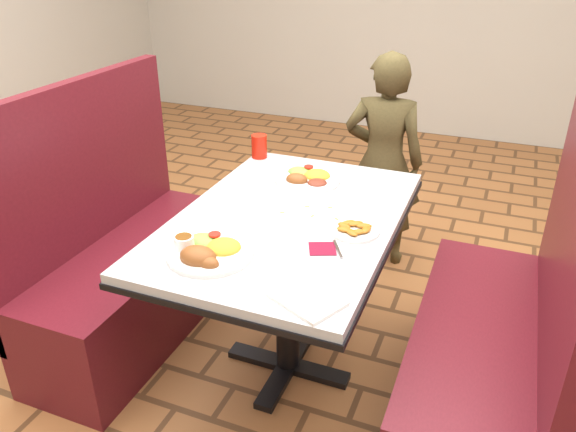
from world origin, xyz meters
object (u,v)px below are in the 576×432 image
Objects in this scene: near_dinner_plate at (208,248)px; far_dinner_plate at (308,175)px; red_tumbler at (259,146)px; dining_table at (288,238)px; booth_bench_right at (489,355)px; plantain_plate at (354,229)px; booth_bench_left at (128,268)px; diner_person at (383,162)px.

near_dinner_plate reaches higher than far_dinner_plate.
far_dinner_plate is 0.36m from red_tumbler.
dining_table is 0.42m from near_dinner_plate.
booth_bench_right is 0.68m from plantain_plate.
plantain_plate is 1.62× the size of red_tumbler.
far_dinner_plate reaches higher than dining_table.
booth_bench_left is 0.84m from red_tumbler.
booth_bench_left reaches higher than far_dinner_plate.
near_dinner_plate is 0.73m from far_dinner_plate.
booth_bench_left is at bearing -155.32° from far_dinner_plate.
red_tumbler is at bearing 138.41° from plantain_plate.
plantain_plate is at bearing -50.06° from far_dinner_plate.
diner_person is 1.14m from plantain_plate.
booth_bench_right reaches higher than near_dinner_plate.
booth_bench_right is at bearing 3.27° from plantain_plate.
dining_table is at bearing 78.75° from diner_person.
far_dinner_plate is (0.75, 0.35, 0.45)m from booth_bench_left.
dining_table is 0.66m from red_tumbler.
booth_bench_right is 4.15× the size of near_dinner_plate.
booth_bench_right is 1.01× the size of diner_person.
far_dinner_plate is at bearing -30.12° from red_tumbler.
dining_table is 0.29m from plantain_plate.
booth_bench_left reaches higher than red_tumbler.
diner_person reaches higher than plantain_plate.
booth_bench_left is at bearing 180.00° from dining_table.
diner_person is 4.22× the size of far_dinner_plate.
far_dinner_plate is at bearing 82.68° from near_dinner_plate.
plantain_plate is at bearing 92.73° from diner_person.
red_tumbler reaches higher than far_dinner_plate.
booth_bench_right is 1.10m from near_dinner_plate.
near_dinner_plate is 1.61× the size of plantain_plate.
red_tumbler is at bearing 149.88° from far_dinner_plate.
dining_table is 1.01× the size of booth_bench_left.
near_dinner_plate is at bearing -97.32° from far_dinner_plate.
dining_table is 10.95× the size of red_tumbler.
booth_bench_right is at bearing 0.00° from booth_bench_left.
booth_bench_right is at bearing -24.53° from red_tumbler.
booth_bench_right is 1.30m from diner_person.
booth_bench_left is at bearing 150.54° from near_dinner_plate.
red_tumbler is (-0.36, 0.53, 0.15)m from dining_table.
booth_bench_left is (-0.80, 0.00, -0.32)m from dining_table.
diner_person is 4.12× the size of near_dinner_plate.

